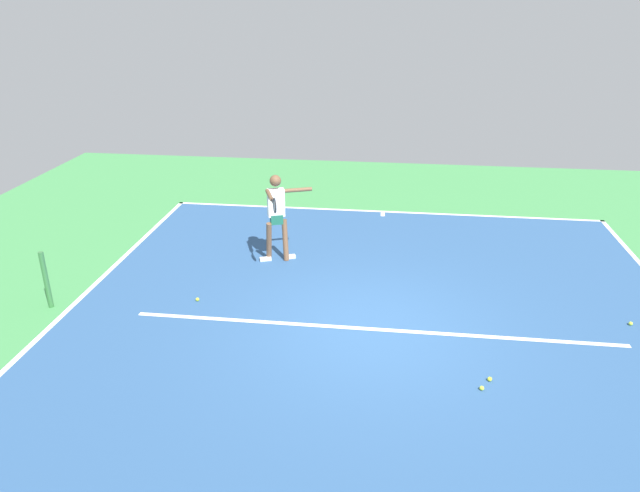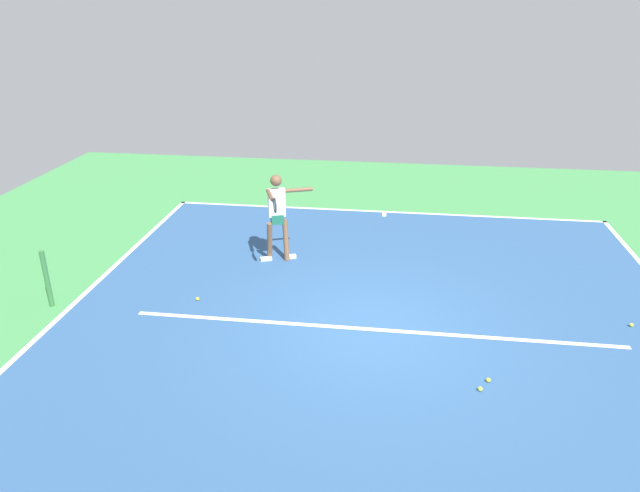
{
  "view_description": "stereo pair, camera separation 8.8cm",
  "coord_description": "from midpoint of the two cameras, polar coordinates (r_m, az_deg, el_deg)",
  "views": [
    {
      "loc": [
        -0.19,
        8.54,
        5.13
      ],
      "look_at": [
        1.06,
        -1.26,
        0.9
      ],
      "focal_mm": 33.01,
      "sensor_mm": 36.0,
      "label": 1
    },
    {
      "loc": [
        -0.28,
        8.53,
        5.13
      ],
      "look_at": [
        1.06,
        -1.26,
        0.9
      ],
      "focal_mm": 33.01,
      "sensor_mm": 36.0,
      "label": 2
    }
  ],
  "objects": [
    {
      "name": "ground_plane",
      "position": [
        9.96,
        5.36,
        -7.94
      ],
      "size": [
        21.23,
        21.23,
        0.0
      ],
      "primitive_type": "plane",
      "color": "#428E4C"
    },
    {
      "name": "court_surface",
      "position": [
        9.96,
        5.37,
        -7.93
      ],
      "size": [
        10.88,
        11.66,
        0.0
      ],
      "primitive_type": "cube",
      "color": "#2D5484",
      "rests_on": "ground_plane"
    },
    {
      "name": "court_line_baseline_near",
      "position": [
        15.21,
        6.44,
        3.32
      ],
      "size": [
        10.88,
        0.1,
        0.01
      ],
      "primitive_type": "cube",
      "color": "white",
      "rests_on": "ground_plane"
    },
    {
      "name": "court_line_sideline_right",
      "position": [
        11.43,
        -22.83,
        -5.45
      ],
      "size": [
        0.1,
        11.66,
        0.01
      ],
      "primitive_type": "cube",
      "color": "white",
      "rests_on": "ground_plane"
    },
    {
      "name": "court_line_service",
      "position": [
        9.92,
        5.35,
        -8.05
      ],
      "size": [
        8.16,
        0.1,
        0.01
      ],
      "primitive_type": "cube",
      "color": "white",
      "rests_on": "ground_plane"
    },
    {
      "name": "court_line_centre_mark",
      "position": [
        15.02,
        6.42,
        3.07
      ],
      "size": [
        0.1,
        0.3,
        0.01
      ],
      "primitive_type": "cube",
      "color": "white",
      "rests_on": "ground_plane"
    },
    {
      "name": "net_post",
      "position": [
        11.39,
        -24.76,
        -2.91
      ],
      "size": [
        0.09,
        0.09,
        1.07
      ],
      "primitive_type": "cylinder",
      "color": "#38753D",
      "rests_on": "ground_plane"
    },
    {
      "name": "tennis_player",
      "position": [
        11.98,
        -3.93,
        3.34
      ],
      "size": [
        1.08,
        1.37,
        1.85
      ],
      "rotation": [
        0.0,
        0.0,
        0.36
      ],
      "color": "brown",
      "rests_on": "ground_plane"
    },
    {
      "name": "tennis_ball_near_service_line",
      "position": [
        10.97,
        -11.57,
        -5.04
      ],
      "size": [
        0.07,
        0.07,
        0.07
      ],
      "primitive_type": "sphere",
      "color": "#CCE033",
      "rests_on": "ground_plane"
    },
    {
      "name": "tennis_ball_far_corner",
      "position": [
        9.01,
        16.28,
        -12.36
      ],
      "size": [
        0.07,
        0.07,
        0.07
      ],
      "primitive_type": "sphere",
      "color": "#CCE033",
      "rests_on": "ground_plane"
    },
    {
      "name": "tennis_ball_by_sideline",
      "position": [
        11.26,
        28.14,
        -6.77
      ],
      "size": [
        0.07,
        0.07,
        0.07
      ],
      "primitive_type": "sphere",
      "color": "#C6E53D",
      "rests_on": "ground_plane"
    },
    {
      "name": "tennis_ball_by_baseline",
      "position": [
        8.8,
        15.55,
        -13.21
      ],
      "size": [
        0.07,
        0.07,
        0.07
      ],
      "primitive_type": "sphere",
      "color": "#C6E53D",
      "rests_on": "ground_plane"
    }
  ]
}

